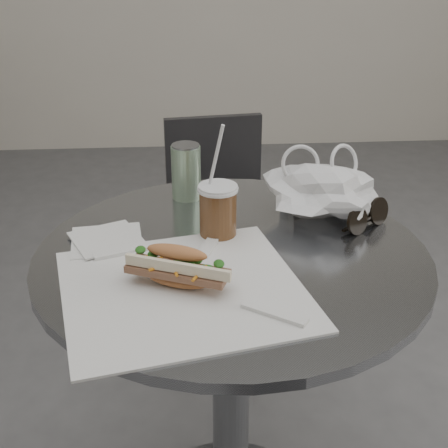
{
  "coord_description": "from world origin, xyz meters",
  "views": [
    {
      "loc": [
        -0.09,
        -0.85,
        1.31
      ],
      "look_at": [
        -0.01,
        0.22,
        0.79
      ],
      "focal_mm": 50.0,
      "sensor_mm": 36.0,
      "label": 1
    }
  ],
  "objects": [
    {
      "name": "sunglasses",
      "position": [
        0.29,
        0.29,
        0.76
      ],
      "size": [
        0.12,
        0.1,
        0.06
      ],
      "rotation": [
        0.0,
        0.0,
        0.66
      ],
      "color": "black",
      "rests_on": "cafe_table"
    },
    {
      "name": "iced_coffee",
      "position": [
        -0.02,
        0.27,
        0.8
      ],
      "size": [
        0.08,
        0.08,
        0.23
      ],
      "color": "brown",
      "rests_on": "cafe_table"
    },
    {
      "name": "banh_mi",
      "position": [
        -0.1,
        0.08,
        0.78
      ],
      "size": [
        0.23,
        0.16,
        0.07
      ],
      "rotation": [
        0.0,
        0.0,
        -0.4
      ],
      "color": "#B57744",
      "rests_on": "sandwich_paper"
    },
    {
      "name": "napkin_stack",
      "position": [
        -0.24,
        0.26,
        0.74
      ],
      "size": [
        0.17,
        0.17,
        0.01
      ],
      "color": "white",
      "rests_on": "cafe_table"
    },
    {
      "name": "cafe_table",
      "position": [
        0.0,
        0.2,
        0.47
      ],
      "size": [
        0.76,
        0.76,
        0.74
      ],
      "color": "slate",
      "rests_on": "ground"
    },
    {
      "name": "plastic_bag",
      "position": [
        0.2,
        0.34,
        0.8
      ],
      "size": [
        0.26,
        0.23,
        0.11
      ],
      "primitive_type": null,
      "rotation": [
        0.0,
        0.0,
        0.26
      ],
      "color": "white",
      "rests_on": "cafe_table"
    },
    {
      "name": "drink_can",
      "position": [
        -0.08,
        0.47,
        0.8
      ],
      "size": [
        0.07,
        0.07,
        0.13
      ],
      "color": "#579355",
      "rests_on": "cafe_table"
    },
    {
      "name": "sandwich_paper",
      "position": [
        -0.1,
        0.07,
        0.74
      ],
      "size": [
        0.48,
        0.46,
        0.0
      ],
      "primitive_type": "cube",
      "rotation": [
        0.0,
        0.0,
        0.22
      ],
      "color": "white",
      "rests_on": "cafe_table"
    },
    {
      "name": "chair_far",
      "position": [
        0.03,
        0.93,
        0.34
      ],
      "size": [
        0.4,
        0.42,
        0.75
      ],
      "rotation": [
        0.0,
        0.0,
        3.27
      ],
      "color": "#313134",
      "rests_on": "ground"
    }
  ]
}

